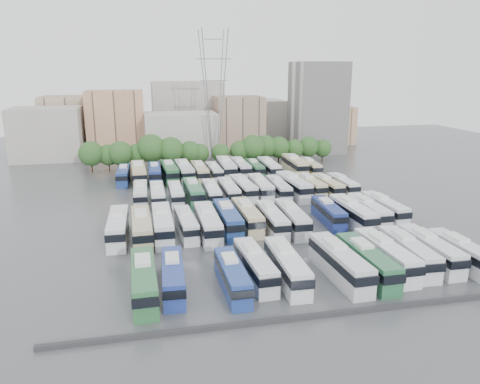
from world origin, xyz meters
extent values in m
plane|color=#424447|center=(0.00, 0.00, 0.00)|extent=(220.00, 220.00, 0.00)
cube|color=#2D2D30|center=(0.00, -33.00, 0.25)|extent=(56.00, 0.50, 0.50)
cylinder|color=black|center=(-29.13, 42.02, 1.23)|extent=(0.36, 0.36, 2.46)
sphere|color=#234C1E|center=(-29.13, 42.02, 4.57)|extent=(5.91, 5.91, 5.91)
cylinder|color=black|center=(-25.18, 42.75, 1.07)|extent=(0.36, 0.36, 2.14)
sphere|color=#234C1E|center=(-25.18, 42.75, 3.98)|extent=(5.14, 5.14, 5.14)
cylinder|color=black|center=(-22.26, 41.25, 1.22)|extent=(0.36, 0.36, 2.44)
sphere|color=#234C1E|center=(-22.26, 41.25, 4.53)|extent=(5.85, 5.85, 5.85)
cylinder|color=black|center=(-18.42, 42.83, 1.06)|extent=(0.36, 0.36, 2.11)
sphere|color=#234C1E|center=(-18.42, 42.83, 3.92)|extent=(5.07, 5.07, 5.07)
cylinder|color=black|center=(-15.02, 41.82, 1.44)|extent=(0.36, 0.36, 2.89)
sphere|color=#234C1E|center=(-15.02, 41.82, 5.36)|extent=(6.93, 6.93, 6.93)
cylinder|color=black|center=(-10.28, 41.32, 1.32)|extent=(0.36, 0.36, 2.64)
sphere|color=#234C1E|center=(-10.28, 41.32, 4.90)|extent=(6.33, 6.33, 6.33)
cylinder|color=black|center=(-5.56, 41.60, 1.13)|extent=(0.36, 0.36, 2.25)
sphere|color=#234C1E|center=(-5.56, 41.60, 4.18)|extent=(5.40, 5.40, 5.40)
cylinder|color=black|center=(-3.07, 42.19, 0.99)|extent=(0.36, 0.36, 1.97)
sphere|color=#234C1E|center=(-3.07, 42.19, 3.66)|extent=(4.73, 4.73, 4.73)
cylinder|color=black|center=(2.22, 41.90, 0.96)|extent=(0.36, 0.36, 1.92)
sphere|color=#234C1E|center=(2.22, 41.90, 3.57)|extent=(4.61, 4.61, 4.61)
cylinder|color=black|center=(7.15, 41.74, 1.07)|extent=(0.36, 0.36, 2.14)
sphere|color=#234C1E|center=(7.15, 41.74, 3.97)|extent=(5.13, 5.13, 5.13)
cylinder|color=black|center=(10.39, 41.17, 1.31)|extent=(0.36, 0.36, 2.61)
sphere|color=#234C1E|center=(10.39, 41.17, 4.85)|extent=(6.27, 6.27, 6.27)
cylinder|color=black|center=(14.07, 42.82, 1.24)|extent=(0.36, 0.36, 2.48)
sphere|color=#234C1E|center=(14.07, 42.82, 4.61)|extent=(5.96, 5.96, 5.96)
cylinder|color=black|center=(17.68, 42.52, 1.17)|extent=(0.36, 0.36, 2.34)
sphere|color=#234C1E|center=(17.68, 42.52, 4.34)|extent=(5.61, 5.61, 5.61)
cylinder|color=black|center=(21.88, 42.59, 1.03)|extent=(0.36, 0.36, 2.06)
sphere|color=#234C1E|center=(21.88, 42.59, 3.83)|extent=(4.95, 4.95, 4.95)
cylinder|color=black|center=(25.95, 42.84, 1.12)|extent=(0.36, 0.36, 2.24)
sphere|color=#234C1E|center=(25.95, 42.84, 4.16)|extent=(5.38, 5.38, 5.38)
cylinder|color=black|center=(29.92, 42.75, 0.97)|extent=(0.36, 0.36, 1.94)
sphere|color=#234C1E|center=(29.92, 42.75, 3.61)|extent=(4.67, 4.67, 4.67)
cube|color=#9E998E|center=(-42.00, 62.00, 7.00)|extent=(18.00, 14.00, 14.00)
cube|color=tan|center=(-24.00, 68.00, 9.00)|extent=(16.00, 12.00, 18.00)
cube|color=#ADA89E|center=(-6.00, 60.00, 6.00)|extent=(20.00, 14.00, 12.00)
cube|color=gray|center=(12.00, 66.00, 8.00)|extent=(14.00, 12.00, 16.00)
cube|color=gray|center=(-2.00, 80.00, 10.00)|extent=(22.00, 16.00, 20.00)
cube|color=tan|center=(-38.00, 78.00, 8.00)|extent=(16.00, 14.00, 16.00)
cube|color=#A39E93|center=(20.00, 78.00, 7.00)|extent=(18.00, 14.00, 14.00)
cube|color=tan|center=(44.00, 72.00, 6.00)|extent=(14.00, 12.00, 12.00)
cube|color=gray|center=(-14.00, 74.00, 5.00)|extent=(12.00, 10.00, 10.00)
cube|color=silver|center=(34.00, 58.00, 13.00)|extent=(14.00, 14.00, 26.00)
cylinder|color=slate|center=(0.00, 48.00, 17.00)|extent=(2.90, 2.91, 33.83)
cylinder|color=slate|center=(0.00, 52.00, 17.00)|extent=(2.90, 2.91, 33.83)
cylinder|color=slate|center=(4.00, 48.00, 17.00)|extent=(2.90, 2.91, 33.83)
cylinder|color=slate|center=(4.00, 52.00, 17.00)|extent=(2.90, 2.91, 33.83)
cube|color=slate|center=(2.00, 50.00, 31.28)|extent=(4.50, 0.30, 0.30)
cube|color=slate|center=(2.00, 50.00, 26.52)|extent=(9.00, 0.30, 0.30)
cube|color=slate|center=(2.00, 50.00, 21.08)|extent=(7.00, 0.30, 0.30)
cube|color=#2C673A|center=(-18.11, -24.46, 1.72)|extent=(2.74, 12.17, 3.44)
cube|color=black|center=(-18.11, -24.61, 2.38)|extent=(2.87, 12.35, 1.01)
cube|color=silver|center=(-18.13, -22.94, 3.66)|extent=(1.76, 3.26, 0.44)
cube|color=navy|center=(-14.87, -23.64, 1.57)|extent=(2.88, 11.17, 3.14)
cube|color=black|center=(-14.87, -23.78, 2.17)|extent=(3.00, 11.34, 0.92)
cube|color=silver|center=(-14.80, -22.26, 3.34)|extent=(1.71, 3.02, 0.41)
cube|color=navy|center=(-8.30, -25.03, 1.55)|extent=(2.37, 10.95, 3.10)
cube|color=black|center=(-8.30, -25.17, 2.14)|extent=(2.48, 11.12, 0.91)
cube|color=silver|center=(-8.31, -23.67, 3.30)|extent=(1.56, 2.92, 0.40)
cube|color=silver|center=(-5.09, -22.93, 1.62)|extent=(2.88, 11.51, 3.24)
cube|color=black|center=(-5.09, -23.07, 2.24)|extent=(3.00, 11.68, 0.95)
cube|color=silver|center=(-5.15, -21.50, 3.44)|extent=(1.74, 3.11, 0.42)
cube|color=silver|center=(-1.53, -24.11, 1.70)|extent=(2.86, 12.03, 3.39)
cube|color=black|center=(-1.53, -24.26, 2.34)|extent=(2.98, 12.22, 1.00)
cube|color=silver|center=(-1.49, -22.62, 3.61)|extent=(1.78, 3.24, 0.44)
cube|color=silver|center=(4.91, -24.71, 1.79)|extent=(3.14, 12.72, 3.58)
cube|color=black|center=(4.91, -24.87, 2.47)|extent=(3.27, 12.91, 1.05)
cube|color=silver|center=(4.85, -23.13, 3.81)|extent=(1.91, 3.43, 0.46)
cube|color=#2B6440|center=(8.30, -25.00, 1.73)|extent=(2.73, 12.22, 3.46)
cube|color=black|center=(8.30, -25.15, 2.39)|extent=(2.85, 12.41, 1.02)
cube|color=silver|center=(8.28, -23.48, 3.68)|extent=(1.76, 3.27, 0.45)
cube|color=white|center=(11.53, -23.69, 1.72)|extent=(2.80, 12.21, 3.45)
cube|color=black|center=(11.53, -23.85, 2.38)|extent=(2.92, 12.39, 1.01)
cube|color=silver|center=(11.50, -22.17, 3.67)|extent=(1.78, 3.27, 0.45)
cube|color=silver|center=(14.85, -23.30, 1.69)|extent=(3.07, 12.03, 3.38)
cube|color=black|center=(14.84, -23.44, 2.33)|extent=(3.20, 12.21, 0.99)
cube|color=silver|center=(14.91, -21.81, 3.60)|extent=(1.83, 3.25, 0.44)
cube|color=silver|center=(18.08, -23.14, 1.68)|extent=(2.60, 11.88, 3.36)
cube|color=black|center=(18.07, -23.29, 2.32)|extent=(2.72, 12.06, 0.99)
cube|color=silver|center=(18.08, -21.65, 3.58)|extent=(1.70, 3.18, 0.44)
cube|color=silver|center=(21.41, -25.13, 1.63)|extent=(2.83, 11.60, 3.26)
cube|color=black|center=(21.41, -25.28, 2.26)|extent=(2.95, 11.77, 0.96)
cube|color=silver|center=(21.36, -23.69, 3.48)|extent=(1.73, 3.12, 0.42)
cube|color=silver|center=(-21.48, -5.68, 1.75)|extent=(2.90, 12.39, 3.50)
cube|color=black|center=(-21.49, -5.83, 2.42)|extent=(3.03, 12.58, 1.03)
cube|color=silver|center=(-21.45, -4.14, 3.72)|extent=(1.82, 3.33, 0.45)
cube|color=tan|center=(-18.09, -6.85, 1.77)|extent=(2.89, 12.52, 3.53)
cube|color=black|center=(-18.09, -7.01, 2.44)|extent=(3.02, 12.71, 1.04)
cube|color=silver|center=(-18.12, -5.29, 3.76)|extent=(1.83, 3.36, 0.46)
cube|color=silver|center=(-15.04, -5.92, 1.79)|extent=(2.75, 12.66, 3.58)
cube|color=black|center=(-15.04, -6.07, 2.48)|extent=(2.88, 12.85, 1.05)
cube|color=silver|center=(-15.03, -4.33, 3.82)|extent=(1.81, 3.38, 0.46)
cube|color=silver|center=(-11.50, -5.87, 1.54)|extent=(2.79, 10.97, 3.08)
cube|color=black|center=(-11.50, -6.01, 2.13)|extent=(2.90, 11.13, 0.91)
cube|color=silver|center=(-11.56, -4.52, 3.28)|extent=(1.67, 2.97, 0.40)
cube|color=silver|center=(-8.38, -6.92, 1.78)|extent=(2.74, 12.61, 3.57)
cube|color=black|center=(-8.38, -7.08, 2.47)|extent=(2.87, 12.80, 1.05)
cube|color=silver|center=(-8.37, -5.35, 3.80)|extent=(1.80, 3.37, 0.46)
cube|color=navy|center=(-5.03, -5.34, 1.74)|extent=(2.62, 12.26, 3.47)
cube|color=black|center=(-5.03, -5.49, 2.40)|extent=(2.75, 12.45, 1.02)
cube|color=silver|center=(-5.04, -3.80, 3.70)|extent=(1.74, 3.27, 0.45)
cube|color=#C5B787|center=(-1.78, -4.65, 1.70)|extent=(2.65, 12.00, 3.39)
cube|color=black|center=(-1.78, -4.80, 2.35)|extent=(2.77, 12.18, 1.00)
cube|color=silver|center=(-1.80, -3.15, 3.61)|extent=(1.73, 3.21, 0.44)
cube|color=silver|center=(1.62, -6.91, 1.65)|extent=(2.63, 11.67, 3.30)
cube|color=black|center=(1.62, -7.05, 2.28)|extent=(2.75, 11.85, 0.97)
cube|color=silver|center=(1.64, -5.45, 3.51)|extent=(1.69, 3.13, 0.43)
cube|color=silver|center=(4.80, -7.08, 1.70)|extent=(2.99, 12.10, 3.40)
cube|color=black|center=(4.80, -7.23, 2.35)|extent=(3.12, 12.28, 1.00)
cube|color=silver|center=(4.86, -5.58, 3.62)|extent=(1.82, 3.26, 0.44)
cube|color=navy|center=(11.68, -5.05, 1.56)|extent=(2.92, 11.15, 3.13)
cube|color=black|center=(11.68, -5.19, 2.16)|extent=(3.04, 11.33, 0.92)
cube|color=silver|center=(11.76, -3.67, 3.33)|extent=(1.72, 3.02, 0.41)
cube|color=white|center=(15.02, -6.86, 1.75)|extent=(2.96, 12.45, 3.51)
cube|color=black|center=(15.02, -7.01, 2.43)|extent=(3.09, 12.64, 1.03)
cube|color=silver|center=(14.98, -5.31, 3.74)|extent=(1.84, 3.35, 0.45)
cube|color=silver|center=(18.28, -5.98, 1.64)|extent=(2.50, 11.56, 3.27)
cube|color=black|center=(18.28, -6.12, 2.26)|extent=(2.62, 11.73, 0.96)
cube|color=silver|center=(18.28, -4.54, 3.48)|extent=(1.65, 3.09, 0.42)
cube|color=silver|center=(21.53, -5.11, 1.66)|extent=(2.88, 11.78, 3.32)
cube|color=black|center=(21.54, -5.26, 2.29)|extent=(3.00, 11.96, 0.98)
cube|color=silver|center=(21.48, -3.65, 3.53)|extent=(1.76, 3.18, 0.43)
cube|color=silver|center=(-18.02, 12.93, 1.59)|extent=(2.59, 11.26, 3.18)
cube|color=black|center=(-18.02, 12.79, 2.20)|extent=(2.71, 11.43, 0.93)
cube|color=silver|center=(-17.99, 14.33, 3.38)|extent=(1.64, 3.02, 0.41)
cube|color=white|center=(-14.99, 11.47, 1.58)|extent=(2.45, 11.18, 3.16)
cube|color=black|center=(-14.99, 11.33, 2.19)|extent=(2.57, 11.35, 0.93)
cube|color=silver|center=(-14.98, 12.87, 3.37)|extent=(1.60, 2.99, 0.41)
cube|color=silver|center=(-11.60, 11.77, 1.51)|extent=(2.33, 10.65, 3.01)
cube|color=black|center=(-11.60, 11.64, 2.08)|extent=(2.43, 10.81, 0.89)
cube|color=silver|center=(-11.59, 13.10, 3.21)|extent=(1.52, 2.85, 0.39)
cube|color=#317249|center=(-8.31, 11.86, 1.69)|extent=(2.73, 12.00, 3.39)
cube|color=black|center=(-8.31, 11.71, 2.34)|extent=(2.85, 12.18, 1.00)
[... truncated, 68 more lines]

